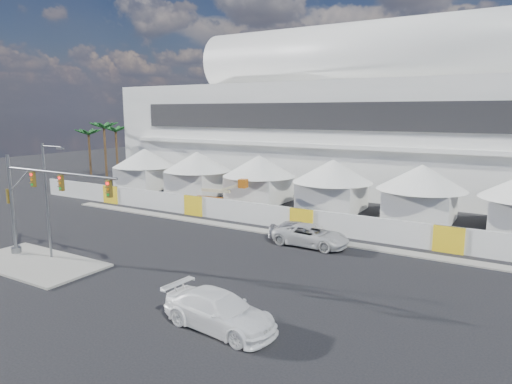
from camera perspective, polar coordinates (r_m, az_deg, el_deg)
The scene contains 13 objects.
ground at distance 32.44m, azimuth -15.51°, elevation -8.96°, with size 160.00×160.00×0.00m, color black.
median_island at distance 35.23m, azimuth -25.93°, elevation -7.98°, with size 10.00×5.00×0.15m, color gray.
far_curb at distance 35.04m, azimuth 25.64°, elevation -8.08°, with size 80.00×1.20×0.12m, color gray.
stadium at distance 63.92m, azimuth 18.71°, elevation 8.71°, with size 80.00×24.80×21.98m.
tent_row at distance 50.53m, azimuth 4.79°, elevation 1.81°, with size 53.40×8.40×5.40m.
hoarding_fence at distance 40.18m, azimuth 5.78°, elevation -3.48°, with size 70.00×0.25×2.00m, color silver.
palm_cluster at distance 75.43m, azimuth -17.13°, elevation 6.97°, with size 10.60×10.60×8.55m.
sedan_silver at distance 37.22m, azimuth 5.33°, elevation -4.86°, with size 4.79×1.93×1.63m, color silver.
pickup_curb at distance 35.93m, azimuth 6.88°, elevation -5.42°, with size 5.94×2.74×1.65m, color silver.
pickup_near at distance 22.77m, azimuth -4.59°, elevation -14.61°, with size 6.06×2.46×1.76m, color white.
traffic_mast at distance 35.08m, azimuth -26.20°, elevation -1.03°, with size 11.34×0.70×7.20m.
streetlight_median at distance 34.66m, azimuth -24.55°, elevation -0.13°, with size 2.24×0.22×8.08m.
boom_lift at distance 50.21m, azimuth -5.54°, elevation -0.87°, with size 6.59×1.84×3.31m.
Camera 1 is at (22.55, -20.89, 10.37)m, focal length 32.00 mm.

